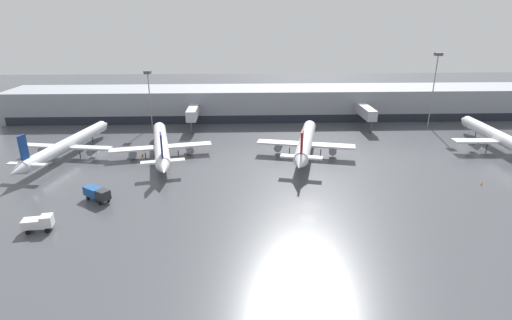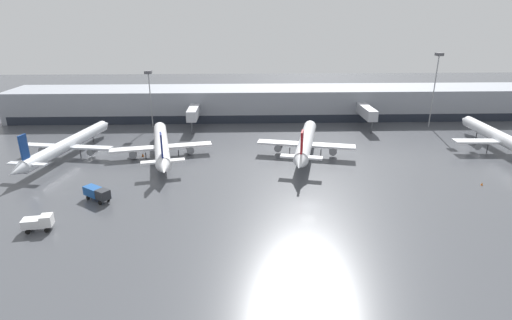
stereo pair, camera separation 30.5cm
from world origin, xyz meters
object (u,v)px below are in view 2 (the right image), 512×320
(parked_jet_2, at_px, (503,139))
(traffic_cone_2, at_px, (482,184))
(service_truck_0, at_px, (38,222))
(service_truck_2, at_px, (97,193))
(parked_jet_0, at_px, (306,142))
(parked_jet_3, at_px, (161,145))
(apron_light_mast_2, at_px, (437,70))
(traffic_cone_0, at_px, (169,161))
(traffic_cone_1, at_px, (143,155))
(apron_light_mast_0, at_px, (149,82))
(parked_jet_1, at_px, (68,144))

(parked_jet_2, bearing_deg, traffic_cone_2, 143.22)
(service_truck_0, relative_size, service_truck_2, 0.81)
(parked_jet_0, height_order, parked_jet_2, parked_jet_2)
(parked_jet_3, height_order, apron_light_mast_2, apron_light_mast_2)
(traffic_cone_0, bearing_deg, traffic_cone_2, -13.34)
(parked_jet_2, height_order, service_truck_2, parked_jet_2)
(traffic_cone_0, xyz_separation_m, traffic_cone_1, (-6.62, 4.05, 0.08))
(parked_jet_2, bearing_deg, apron_light_mast_0, 75.58)
(parked_jet_3, xyz_separation_m, service_truck_0, (-11.86, -32.54, -1.25))
(parked_jet_0, relative_size, parked_jet_3, 0.95)
(parked_jet_0, height_order, parked_jet_1, parked_jet_1)
(traffic_cone_1, distance_m, apron_light_mast_2, 80.43)
(parked_jet_1, xyz_separation_m, traffic_cone_2, (83.39, -19.03, -2.50))
(service_truck_0, distance_m, traffic_cone_1, 33.27)
(apron_light_mast_0, bearing_deg, traffic_cone_0, -71.85)
(parked_jet_2, height_order, parked_jet_3, parked_jet_2)
(apron_light_mast_0, bearing_deg, traffic_cone_2, -31.99)
(traffic_cone_1, bearing_deg, traffic_cone_0, -31.42)
(parked_jet_3, height_order, apron_light_mast_0, apron_light_mast_0)
(traffic_cone_2, distance_m, apron_light_mast_2, 45.30)
(service_truck_2, bearing_deg, service_truck_0, -81.33)
(service_truck_2, bearing_deg, parked_jet_0, 65.28)
(apron_light_mast_0, bearing_deg, parked_jet_1, -118.80)
(parked_jet_1, height_order, service_truck_0, parked_jet_1)
(service_truck_0, height_order, service_truck_2, service_truck_0)
(parked_jet_0, relative_size, traffic_cone_1, 44.26)
(traffic_cone_2, height_order, apron_light_mast_2, apron_light_mast_2)
(parked_jet_0, distance_m, apron_light_mast_0, 48.22)
(parked_jet_0, bearing_deg, traffic_cone_2, -106.76)
(service_truck_0, xyz_separation_m, apron_light_mast_0, (4.56, 57.69, 11.25))
(parked_jet_1, height_order, parked_jet_3, parked_jet_1)
(parked_jet_3, height_order, service_truck_0, parked_jet_3)
(parked_jet_1, bearing_deg, traffic_cone_2, -93.35)
(parked_jet_3, height_order, traffic_cone_0, parked_jet_3)
(parked_jet_1, distance_m, parked_jet_3, 20.83)
(traffic_cone_0, bearing_deg, parked_jet_1, 168.42)
(traffic_cone_0, xyz_separation_m, apron_light_mast_0, (-9.62, 29.35, 12.32))
(parked_jet_0, distance_m, traffic_cone_1, 36.57)
(traffic_cone_0, xyz_separation_m, traffic_cone_2, (60.24, -14.29, -0.02))
(parked_jet_1, bearing_deg, service_truck_2, -139.18)
(traffic_cone_0, bearing_deg, apron_light_mast_2, 21.72)
(traffic_cone_0, relative_size, apron_light_mast_2, 0.03)
(service_truck_2, bearing_deg, apron_light_mast_0, 126.80)
(service_truck_2, height_order, apron_light_mast_0, apron_light_mast_0)
(service_truck_0, relative_size, apron_light_mast_2, 0.21)
(parked_jet_3, bearing_deg, apron_light_mast_0, 4.05)
(parked_jet_2, bearing_deg, parked_jet_3, 92.10)
(parked_jet_0, relative_size, traffic_cone_0, 56.16)
(traffic_cone_2, xyz_separation_m, apron_light_mast_2, (8.54, 41.68, 15.55))
(parked_jet_3, relative_size, traffic_cone_2, 63.84)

